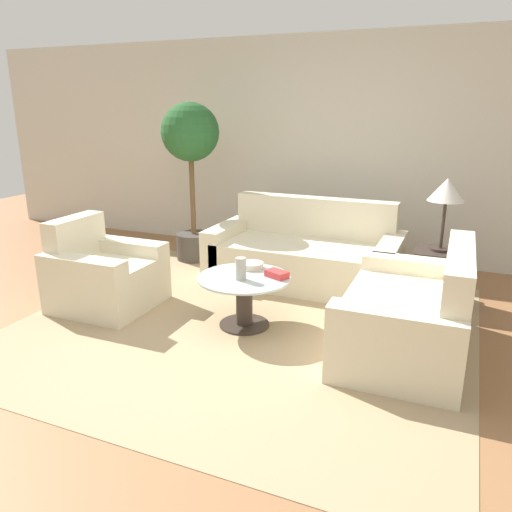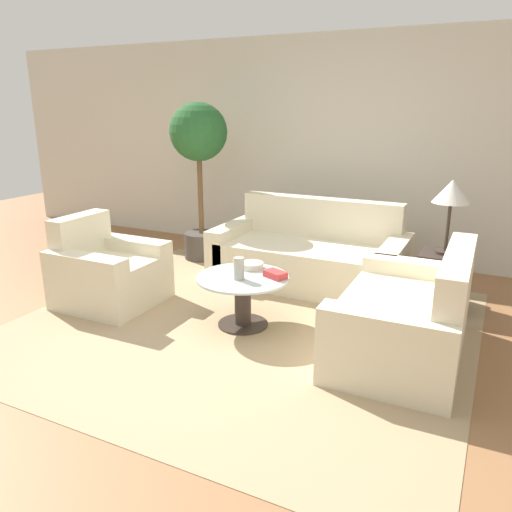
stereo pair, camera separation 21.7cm
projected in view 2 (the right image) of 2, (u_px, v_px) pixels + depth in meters
ground_plane at (202, 358)px, 3.70m from camera, size 14.00×14.00×0.00m
wall_back at (336, 149)px, 5.95m from camera, size 10.00×0.06×2.60m
rug at (243, 325)px, 4.26m from camera, size 3.69×3.41×0.01m
sofa_main at (311, 257)px, 5.23m from camera, size 1.95×0.91×0.85m
armchair at (106, 274)px, 4.69m from camera, size 0.85×0.84×0.82m
loveseat at (412, 321)px, 3.67m from camera, size 0.89×1.44×0.84m
coffee_table at (243, 294)px, 4.17m from camera, size 0.78×0.78×0.44m
side_table at (442, 281)px, 4.56m from camera, size 0.42×0.42×0.52m
table_lamp at (452, 194)px, 4.33m from camera, size 0.32×0.32×0.66m
potted_plant at (199, 152)px, 5.76m from camera, size 0.66×0.66×1.84m
vase at (239, 269)px, 4.04m from camera, size 0.09×0.09×0.18m
bowl at (252, 265)px, 4.33m from camera, size 0.20×0.20×0.05m
book_stack at (275, 274)px, 4.09m from camera, size 0.21×0.18×0.06m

